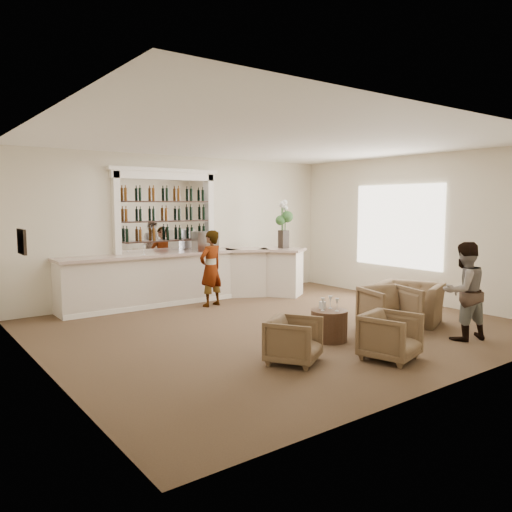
# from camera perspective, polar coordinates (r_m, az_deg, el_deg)

# --- Properties ---
(ground) EXTENTS (8.00, 8.00, 0.00)m
(ground) POSITION_cam_1_polar(r_m,az_deg,el_deg) (9.10, 2.58, -8.09)
(ground) COLOR brown
(ground) RESTS_ON ground
(room_shell) EXTENTS (8.04, 7.02, 3.32)m
(room_shell) POSITION_cam_1_polar(r_m,az_deg,el_deg) (9.48, 0.68, 6.75)
(room_shell) COLOR beige
(room_shell) RESTS_ON ground
(bar_counter) EXTENTS (5.72, 1.80, 1.14)m
(bar_counter) POSITION_cam_1_polar(r_m,az_deg,el_deg) (11.34, -7.66, -2.37)
(bar_counter) COLOR white
(bar_counter) RESTS_ON ground
(back_bar_alcove) EXTENTS (2.64, 0.25, 3.00)m
(back_bar_alcove) POSITION_cam_1_polar(r_m,az_deg,el_deg) (11.44, -10.25, 4.99)
(back_bar_alcove) COLOR white
(back_bar_alcove) RESTS_ON ground
(cocktail_table) EXTENTS (0.59, 0.59, 0.50)m
(cocktail_table) POSITION_cam_1_polar(r_m,az_deg,el_deg) (8.25, 8.36, -7.84)
(cocktail_table) COLOR #482C1F
(cocktail_table) RESTS_ON ground
(sommelier) EXTENTS (0.68, 0.53, 1.65)m
(sommelier) POSITION_cam_1_polar(r_m,az_deg,el_deg) (10.80, -5.18, -1.42)
(sommelier) COLOR gray
(sommelier) RESTS_ON ground
(guest) EXTENTS (0.91, 0.79, 1.60)m
(guest) POSITION_cam_1_polar(r_m,az_deg,el_deg) (8.79, 22.66, -3.72)
(guest) COLOR gray
(guest) RESTS_ON ground
(armchair_left) EXTENTS (0.95, 0.95, 0.64)m
(armchair_left) POSITION_cam_1_polar(r_m,az_deg,el_deg) (7.06, 4.36, -9.59)
(armchair_left) COLOR brown
(armchair_left) RESTS_ON ground
(armchair_center) EXTENTS (0.89, 0.90, 0.67)m
(armchair_center) POSITION_cam_1_polar(r_m,az_deg,el_deg) (7.42, 15.11, -8.86)
(armchair_center) COLOR brown
(armchair_center) RESTS_ON ground
(armchair_right) EXTENTS (1.05, 1.06, 0.78)m
(armchair_right) POSITION_cam_1_polar(r_m,az_deg,el_deg) (9.01, 14.99, -5.89)
(armchair_right) COLOR brown
(armchair_right) RESTS_ON ground
(armchair_far) EXTENTS (1.35, 1.43, 0.73)m
(armchair_far) POSITION_cam_1_polar(r_m,az_deg,el_deg) (9.82, 17.15, -5.12)
(armchair_far) COLOR brown
(armchair_far) RESTS_ON ground
(espresso_machine) EXTENTS (0.57, 0.51, 0.45)m
(espresso_machine) POSITION_cam_1_polar(r_m,az_deg,el_deg) (11.38, -5.84, 1.68)
(espresso_machine) COLOR #AEAEB3
(espresso_machine) RESTS_ON bar_counter
(flower_vase) EXTENTS (0.30, 0.30, 1.15)m
(flower_vase) POSITION_cam_1_polar(r_m,az_deg,el_deg) (12.07, 3.18, 3.97)
(flower_vase) COLOR black
(flower_vase) RESTS_ON bar_counter
(wine_glass_bar_left) EXTENTS (0.07, 0.07, 0.21)m
(wine_glass_bar_left) POSITION_cam_1_polar(r_m,az_deg,el_deg) (10.81, -12.70, 0.71)
(wine_glass_bar_left) COLOR white
(wine_glass_bar_left) RESTS_ON bar_counter
(wine_glass_bar_right) EXTENTS (0.07, 0.07, 0.21)m
(wine_glass_bar_right) POSITION_cam_1_polar(r_m,az_deg,el_deg) (11.43, -6.14, 1.10)
(wine_glass_bar_right) COLOR white
(wine_glass_bar_right) RESTS_ON bar_counter
(wine_glass_tbl_a) EXTENTS (0.07, 0.07, 0.21)m
(wine_glass_tbl_a) POSITION_cam_1_polar(r_m,az_deg,el_deg) (8.11, 7.64, -5.50)
(wine_glass_tbl_a) COLOR white
(wine_glass_tbl_a) RESTS_ON cocktail_table
(wine_glass_tbl_b) EXTENTS (0.07, 0.07, 0.21)m
(wine_glass_tbl_b) POSITION_cam_1_polar(r_m,az_deg,el_deg) (8.30, 8.49, -5.25)
(wine_glass_tbl_b) COLOR white
(wine_glass_tbl_b) RESTS_ON cocktail_table
(wine_glass_tbl_c) EXTENTS (0.07, 0.07, 0.21)m
(wine_glass_tbl_c) POSITION_cam_1_polar(r_m,az_deg,el_deg) (8.11, 9.25, -5.52)
(wine_glass_tbl_c) COLOR white
(wine_glass_tbl_c) RESTS_ON cocktail_table
(napkin_holder) EXTENTS (0.08, 0.08, 0.12)m
(napkin_holder) POSITION_cam_1_polar(r_m,az_deg,el_deg) (8.26, 7.60, -5.60)
(napkin_holder) COLOR white
(napkin_holder) RESTS_ON cocktail_table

